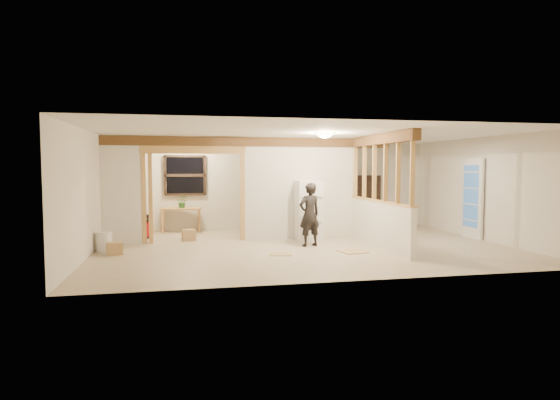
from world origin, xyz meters
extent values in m
cube|color=#BEAD8D|center=(0.00, 0.00, -0.01)|extent=(9.00, 6.50, 0.01)
cube|color=white|center=(0.00, 0.00, 2.50)|extent=(9.00, 6.50, 0.01)
cube|color=silver|center=(0.00, 3.25, 1.25)|extent=(9.00, 0.01, 2.50)
cube|color=silver|center=(0.00, -3.25, 1.25)|extent=(9.00, 0.01, 2.50)
cube|color=silver|center=(-4.50, 0.00, 1.25)|extent=(0.01, 6.50, 2.50)
cube|color=silver|center=(4.50, 0.00, 1.25)|extent=(0.01, 6.50, 2.50)
cube|color=silver|center=(-4.05, 1.20, 1.25)|extent=(0.90, 0.12, 2.50)
cube|color=silver|center=(0.20, 1.20, 1.25)|extent=(2.80, 0.12, 2.50)
cube|color=tan|center=(-2.40, 1.20, 1.10)|extent=(2.46, 0.14, 2.20)
cube|color=brown|center=(-1.00, 1.20, 2.38)|extent=(7.00, 0.18, 0.22)
cube|color=brown|center=(1.60, -0.40, 2.38)|extent=(0.18, 3.30, 0.22)
cube|color=silver|center=(1.60, -0.40, 0.50)|extent=(0.12, 3.20, 1.00)
cube|color=tan|center=(1.60, -0.40, 1.66)|extent=(0.14, 3.20, 1.32)
cube|color=black|center=(-2.60, 3.17, 1.55)|extent=(1.12, 0.10, 1.10)
cube|color=white|center=(4.42, 0.40, 1.00)|extent=(0.12, 0.86, 2.00)
ellipsoid|color=#FFEABF|center=(0.30, -0.50, 2.48)|extent=(0.36, 0.36, 0.16)
ellipsoid|color=#FFEABF|center=(-2.50, 2.30, 2.48)|extent=(0.32, 0.32, 0.14)
ellipsoid|color=#FFD88C|center=(-2.00, 1.60, 2.18)|extent=(0.07, 0.07, 0.07)
cube|color=white|center=(0.32, 0.85, 0.72)|extent=(0.60, 0.58, 1.45)
imported|color=black|center=(0.12, 0.02, 0.71)|extent=(0.60, 0.48, 1.43)
cube|color=tan|center=(-2.72, 2.94, 0.33)|extent=(1.14, 0.74, 0.67)
imported|color=#215125|center=(-2.69, 2.90, 0.83)|extent=(0.33, 0.29, 0.34)
cylinder|color=#A3070C|center=(-3.68, 1.98, 0.30)|extent=(0.55, 0.55, 0.60)
cube|color=black|center=(2.71, 3.05, 0.77)|extent=(0.77, 0.26, 1.53)
cylinder|color=white|center=(-4.30, 0.26, 0.21)|extent=(0.33, 0.33, 0.41)
cube|color=#AA8352|center=(-2.53, 1.41, 0.13)|extent=(0.34, 0.31, 0.26)
cube|color=#AA8352|center=(-4.07, 1.93, 0.14)|extent=(0.38, 0.38, 0.27)
cube|color=#AA8352|center=(-4.03, -0.16, 0.12)|extent=(0.36, 0.31, 0.25)
cube|color=tan|center=(0.81, -0.86, 0.01)|extent=(0.59, 0.59, 0.02)
cube|color=tan|center=(-0.73, -0.85, 0.01)|extent=(0.53, 0.46, 0.01)
camera|label=1|loc=(-2.62, -10.05, 1.77)|focal=30.00mm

